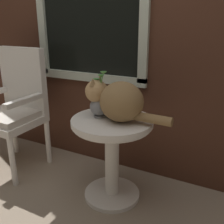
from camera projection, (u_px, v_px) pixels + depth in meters
ground_plane at (72, 209)px, 1.79m from camera, size 6.00×6.00×0.00m
back_wall at (117, 9)px, 1.95m from camera, size 4.00×0.07×2.60m
wicker_side_table at (112, 144)px, 1.79m from camera, size 0.55×0.55×0.60m
wicker_chair at (15, 105)px, 2.20m from camera, size 0.47×0.45×1.02m
cat at (118, 100)px, 1.67m from camera, size 0.60×0.27×0.27m
pewter_vase_with_ivy at (99, 104)px, 1.75m from camera, size 0.13×0.12×0.31m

